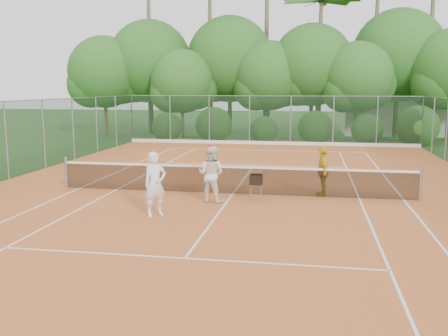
# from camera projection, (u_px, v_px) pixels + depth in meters

# --- Properties ---
(ground) EXTENTS (120.00, 120.00, 0.00)m
(ground) POSITION_uv_depth(u_px,v_px,m) (233.00, 195.00, 16.63)
(ground) COLOR #234C1B
(ground) RESTS_ON ground
(clay_court) EXTENTS (18.00, 36.00, 0.02)m
(clay_court) POSITION_uv_depth(u_px,v_px,m) (233.00, 195.00, 16.63)
(clay_court) COLOR #C2642C
(clay_court) RESTS_ON ground
(club_building) EXTENTS (8.00, 5.00, 3.00)m
(club_building) POSITION_uv_depth(u_px,v_px,m) (397.00, 114.00, 38.20)
(club_building) COLOR beige
(club_building) RESTS_ON ground
(tennis_net) EXTENTS (11.97, 0.10, 1.10)m
(tennis_net) POSITION_uv_depth(u_px,v_px,m) (233.00, 179.00, 16.55)
(tennis_net) COLOR gray
(tennis_net) RESTS_ON clay_court
(player_white) EXTENTS (0.77, 0.76, 1.79)m
(player_white) POSITION_uv_depth(u_px,v_px,m) (155.00, 184.00, 13.73)
(player_white) COLOR white
(player_white) RESTS_ON clay_court
(player_center_grp) EXTENTS (0.98, 0.84, 1.78)m
(player_center_grp) POSITION_uv_depth(u_px,v_px,m) (211.00, 174.00, 15.42)
(player_center_grp) COLOR white
(player_center_grp) RESTS_ON clay_court
(player_yellow) EXTENTS (0.53, 1.00, 1.63)m
(player_yellow) POSITION_uv_depth(u_px,v_px,m) (323.00, 171.00, 16.32)
(player_yellow) COLOR gold
(player_yellow) RESTS_ON clay_court
(ball_hopper) EXTENTS (0.37, 0.37, 0.84)m
(ball_hopper) POSITION_uv_depth(u_px,v_px,m) (256.00, 180.00, 15.57)
(ball_hopper) COLOR gray
(ball_hopper) RESTS_ON clay_court
(stray_ball_a) EXTENTS (0.07, 0.07, 0.07)m
(stray_ball_a) POSITION_uv_depth(u_px,v_px,m) (193.00, 151.00, 27.61)
(stray_ball_a) COLOR #C6DC33
(stray_ball_a) RESTS_ON clay_court
(stray_ball_b) EXTENTS (0.07, 0.07, 0.07)m
(stray_ball_b) POSITION_uv_depth(u_px,v_px,m) (249.00, 150.00, 28.18)
(stray_ball_b) COLOR yellow
(stray_ball_b) RESTS_ON clay_court
(stray_ball_c) EXTENTS (0.07, 0.07, 0.07)m
(stray_ball_c) POSITION_uv_depth(u_px,v_px,m) (265.00, 153.00, 26.90)
(stray_ball_c) COLOR #CBE334
(stray_ball_c) RESTS_ON clay_court
(court_markings) EXTENTS (11.03, 23.83, 0.01)m
(court_markings) POSITION_uv_depth(u_px,v_px,m) (233.00, 194.00, 16.63)
(court_markings) COLOR white
(court_markings) RESTS_ON clay_court
(fence_back) EXTENTS (18.07, 0.07, 3.00)m
(fence_back) POSITION_uv_depth(u_px,v_px,m) (270.00, 120.00, 30.97)
(fence_back) COLOR #19381E
(fence_back) RESTS_ON clay_court
(tropical_treeline) EXTENTS (32.10, 8.49, 15.03)m
(tropical_treeline) POSITION_uv_depth(u_px,v_px,m) (297.00, 65.00, 35.23)
(tropical_treeline) COLOR brown
(tropical_treeline) RESTS_ON ground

